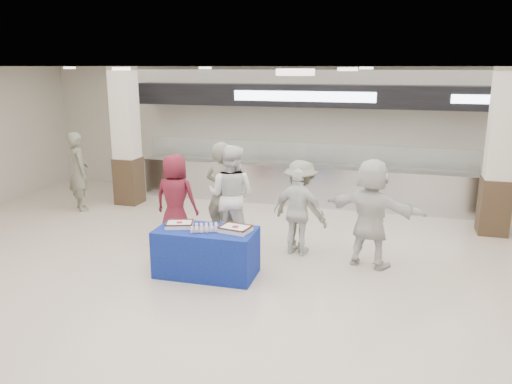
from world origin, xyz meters
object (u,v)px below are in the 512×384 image
(soldier_a, at_px, (222,193))
(sheet_cake_right, at_px, (235,228))
(chef_short, at_px, (298,212))
(display_table, at_px, (206,252))
(sheet_cake_left, at_px, (180,224))
(soldier_b, at_px, (300,206))
(soldier_bg, at_px, (79,171))
(chef_tall, at_px, (231,195))
(civilian_maroon, at_px, (176,199))
(civilian_white, at_px, (371,213))
(cupcake_tray, at_px, (204,228))

(soldier_a, bearing_deg, sheet_cake_right, 131.44)
(chef_short, bearing_deg, soldier_a, -1.50)
(display_table, distance_m, sheet_cake_left, 0.61)
(display_table, bearing_deg, soldier_b, 49.94)
(soldier_b, height_order, soldier_bg, soldier_bg)
(soldier_a, bearing_deg, soldier_b, -165.35)
(soldier_a, distance_m, chef_tall, 0.18)
(display_table, relative_size, soldier_bg, 0.87)
(display_table, xyz_separation_m, soldier_a, (-0.26, 1.48, 0.57))
(sheet_cake_left, height_order, soldier_bg, soldier_bg)
(chef_tall, bearing_deg, civilian_maroon, 12.98)
(soldier_a, xyz_separation_m, chef_short, (1.46, -0.20, -0.18))
(chef_tall, height_order, civilian_white, chef_tall)
(civilian_maroon, xyz_separation_m, soldier_a, (0.84, 0.21, 0.12))
(cupcake_tray, bearing_deg, civilian_maroon, 129.87)
(civilian_maroon, relative_size, soldier_bg, 0.93)
(sheet_cake_left, relative_size, soldier_bg, 0.28)
(cupcake_tray, bearing_deg, sheet_cake_right, 7.97)
(display_table, relative_size, civilian_maroon, 0.93)
(civilian_maroon, distance_m, soldier_bg, 3.34)
(sheet_cake_left, xyz_separation_m, chef_tall, (0.37, 1.43, 0.13))
(chef_tall, relative_size, chef_short, 1.21)
(civilian_white, bearing_deg, soldier_b, -0.05)
(civilian_maroon, xyz_separation_m, chef_tall, (1.02, 0.18, 0.09))
(chef_tall, xyz_separation_m, soldier_bg, (-4.06, 1.21, -0.03))
(civilian_maroon, distance_m, soldier_b, 2.30)
(soldier_b, bearing_deg, sheet_cake_left, 66.77)
(sheet_cake_right, xyz_separation_m, chef_short, (0.73, 1.24, -0.03))
(cupcake_tray, xyz_separation_m, civilian_white, (2.45, 1.13, 0.12))
(cupcake_tray, relative_size, civilian_maroon, 0.28)
(soldier_a, distance_m, soldier_b, 1.46)
(cupcake_tray, distance_m, civilian_maroon, 1.69)
(soldier_b, bearing_deg, civilian_white, -171.99)
(civilian_white, bearing_deg, display_table, 41.29)
(sheet_cake_right, bearing_deg, chef_short, 59.42)
(chef_short, xyz_separation_m, soldier_b, (-0.01, 0.20, 0.05))
(chef_short, relative_size, civilian_white, 0.85)
(soldier_bg, bearing_deg, sheet_cake_left, -172.91)
(sheet_cake_left, distance_m, civilian_white, 3.08)
(sheet_cake_left, bearing_deg, soldier_b, 41.83)
(civilian_white, bearing_deg, cupcake_tray, 41.70)
(chef_short, bearing_deg, display_table, 53.16)
(chef_tall, bearing_deg, chef_short, 175.52)
(civilian_maroon, bearing_deg, chef_tall, -168.77)
(cupcake_tray, height_order, civilian_white, civilian_white)
(soldier_a, bearing_deg, sheet_cake_left, 97.27)
(chef_short, height_order, soldier_bg, soldier_bg)
(soldier_a, height_order, chef_short, soldier_a)
(chef_short, bearing_deg, chef_tall, -1.23)
(sheet_cake_left, distance_m, sheet_cake_right, 0.92)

